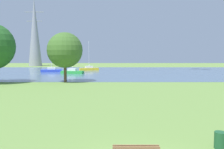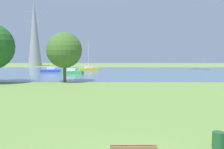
{
  "view_description": "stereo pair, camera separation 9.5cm",
  "coord_description": "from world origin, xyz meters",
  "px_view_note": "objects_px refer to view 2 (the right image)",
  "views": [
    {
      "loc": [
        -0.92,
        -9.67,
        4.54
      ],
      "look_at": [
        -0.9,
        20.84,
        1.96
      ],
      "focal_mm": 41.77,
      "sensor_mm": 36.0,
      "label": 1
    },
    {
      "loc": [
        -0.82,
        -9.67,
        4.54
      ],
      "look_at": [
        -0.9,
        20.84,
        1.96
      ],
      "focal_mm": 41.77,
      "sensor_mm": 36.0,
      "label": 2
    }
  ],
  "objects_px": {
    "sailboat_green": "(73,72)",
    "tree_west_far": "(65,50)",
    "litter_bin": "(219,140)",
    "sailboat_yellow": "(89,69)",
    "electricity_pylon": "(35,32)",
    "sailboat_blue": "(52,70)"
  },
  "relations": [
    {
      "from": "tree_west_far",
      "to": "electricity_pylon",
      "type": "height_order",
      "value": "electricity_pylon"
    },
    {
      "from": "sailboat_green",
      "to": "tree_west_far",
      "type": "height_order",
      "value": "tree_west_far"
    },
    {
      "from": "sailboat_green",
      "to": "sailboat_yellow",
      "type": "relative_size",
      "value": 0.84
    },
    {
      "from": "litter_bin",
      "to": "sailboat_green",
      "type": "height_order",
      "value": "sailboat_green"
    },
    {
      "from": "litter_bin",
      "to": "sailboat_yellow",
      "type": "xyz_separation_m",
      "value": [
        -10.98,
        54.03,
        0.07
      ]
    },
    {
      "from": "sailboat_green",
      "to": "sailboat_blue",
      "type": "bearing_deg",
      "value": 140.49
    },
    {
      "from": "sailboat_yellow",
      "to": "electricity_pylon",
      "type": "distance_m",
      "value": 31.22
    },
    {
      "from": "sailboat_blue",
      "to": "sailboat_green",
      "type": "relative_size",
      "value": 0.89
    },
    {
      "from": "electricity_pylon",
      "to": "sailboat_green",
      "type": "bearing_deg",
      "value": -61.58
    },
    {
      "from": "sailboat_green",
      "to": "tree_west_far",
      "type": "distance_m",
      "value": 16.62
    },
    {
      "from": "sailboat_green",
      "to": "electricity_pylon",
      "type": "distance_m",
      "value": 37.84
    },
    {
      "from": "sailboat_yellow",
      "to": "tree_west_far",
      "type": "height_order",
      "value": "tree_west_far"
    },
    {
      "from": "electricity_pylon",
      "to": "sailboat_blue",
      "type": "bearing_deg",
      "value": -66.81
    },
    {
      "from": "litter_bin",
      "to": "sailboat_blue",
      "type": "bearing_deg",
      "value": 111.72
    },
    {
      "from": "sailboat_blue",
      "to": "tree_west_far",
      "type": "height_order",
      "value": "tree_west_far"
    },
    {
      "from": "litter_bin",
      "to": "sailboat_blue",
      "type": "xyz_separation_m",
      "value": [
        -19.2,
        48.2,
        0.05
      ]
    },
    {
      "from": "litter_bin",
      "to": "sailboat_green",
      "type": "distance_m",
      "value": 45.7
    },
    {
      "from": "litter_bin",
      "to": "tree_west_far",
      "type": "xyz_separation_m",
      "value": [
        -12.28,
        27.65,
        4.49
      ]
    },
    {
      "from": "sailboat_blue",
      "to": "tree_west_far",
      "type": "xyz_separation_m",
      "value": [
        6.92,
        -20.54,
        4.44
      ]
    },
    {
      "from": "sailboat_blue",
      "to": "sailboat_yellow",
      "type": "height_order",
      "value": "sailboat_yellow"
    },
    {
      "from": "sailboat_yellow",
      "to": "electricity_pylon",
      "type": "bearing_deg",
      "value": 132.84
    },
    {
      "from": "sailboat_green",
      "to": "tree_west_far",
      "type": "xyz_separation_m",
      "value": [
        1.36,
        -15.96,
        4.43
      ]
    }
  ]
}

